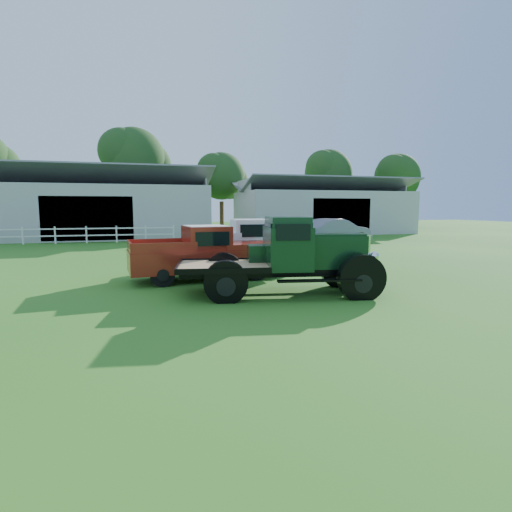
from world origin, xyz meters
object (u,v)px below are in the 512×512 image
object	(u,v)px
red_pickup	(204,252)
vintage_flatbed	(283,256)
misc_car_grey	(335,232)
misc_car_blue	(287,235)
white_pickup	(248,244)

from	to	relation	value
red_pickup	vintage_flatbed	bearing A→B (deg)	-63.42
vintage_flatbed	misc_car_grey	bearing A→B (deg)	67.52
red_pickup	misc_car_grey	world-z (taller)	red_pickup
vintage_flatbed	misc_car_grey	size ratio (longest dim) A/B	1.06
red_pickup	misc_car_blue	world-z (taller)	red_pickup
vintage_flatbed	white_pickup	distance (m)	5.28
red_pickup	misc_car_grey	bearing A→B (deg)	40.63
red_pickup	misc_car_blue	bearing A→B (deg)	48.97
misc_car_blue	vintage_flatbed	bearing A→B (deg)	-179.47
vintage_flatbed	red_pickup	size ratio (longest dim) A/B	1.08
white_pickup	vintage_flatbed	bearing A→B (deg)	-89.49
white_pickup	misc_car_grey	bearing A→B (deg)	49.74
misc_car_blue	misc_car_grey	bearing A→B (deg)	-42.34
red_pickup	white_pickup	distance (m)	3.16
red_pickup	white_pickup	bearing A→B (deg)	41.35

